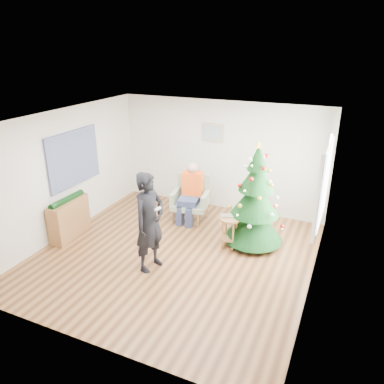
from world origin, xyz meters
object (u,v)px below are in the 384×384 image
at_px(christmas_tree, 255,200).
at_px(stool, 230,232).
at_px(console, 69,219).
at_px(armchair, 191,204).
at_px(standing_man, 150,222).

distance_m(christmas_tree, stool, 0.81).
relative_size(christmas_tree, stool, 3.29).
xyz_separation_m(christmas_tree, console, (-3.58, -1.25, -0.56)).
bearing_deg(stool, armchair, 145.23).
distance_m(stool, armchair, 1.47).
relative_size(armchair, standing_man, 0.57).
bearing_deg(christmas_tree, stool, -139.65).
xyz_separation_m(christmas_tree, standing_man, (-1.45, -1.59, -0.05)).
xyz_separation_m(stool, standing_man, (-1.06, -1.25, 0.58)).
bearing_deg(christmas_tree, console, -160.78).
bearing_deg(armchair, console, -148.23).
bearing_deg(standing_man, christmas_tree, -30.12).
bearing_deg(console, christmas_tree, 15.43).
bearing_deg(christmas_tree, standing_man, -132.44).
bearing_deg(console, standing_man, -12.81).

